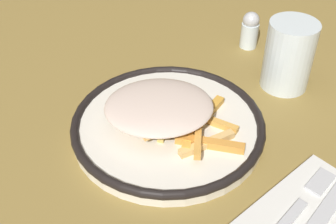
{
  "coord_description": "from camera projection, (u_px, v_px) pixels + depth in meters",
  "views": [
    {
      "loc": [
        0.35,
        -0.32,
        0.44
      ],
      "look_at": [
        0.0,
        0.0,
        0.04
      ],
      "focal_mm": 46.83,
      "sensor_mm": 36.0,
      "label": 1
    }
  ],
  "objects": [
    {
      "name": "fork",
      "position": [
        294.0,
        212.0,
        0.52
      ],
      "size": [
        0.03,
        0.18,
        0.0
      ],
      "color": "silver",
      "rests_on": "napkin"
    },
    {
      "name": "plate",
      "position": [
        168.0,
        125.0,
        0.64
      ],
      "size": [
        0.28,
        0.28,
        0.03
      ],
      "color": "silver",
      "rests_on": "ground_plane"
    },
    {
      "name": "salt_shaker",
      "position": [
        250.0,
        30.0,
        0.81
      ],
      "size": [
        0.03,
        0.03,
        0.07
      ],
      "color": "silver",
      "rests_on": "ground_plane"
    },
    {
      "name": "ground_plane",
      "position": [
        168.0,
        132.0,
        0.65
      ],
      "size": [
        2.6,
        2.6,
        0.0
      ],
      "primitive_type": "plane",
      "color": "olive"
    },
    {
      "name": "fries_heap",
      "position": [
        163.0,
        110.0,
        0.62
      ],
      "size": [
        0.23,
        0.21,
        0.04
      ],
      "color": "gold",
      "rests_on": "plate"
    },
    {
      "name": "water_glass",
      "position": [
        289.0,
        55.0,
        0.7
      ],
      "size": [
        0.08,
        0.08,
        0.12
      ],
      "primitive_type": "cylinder",
      "color": "silver",
      "rests_on": "ground_plane"
    }
  ]
}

